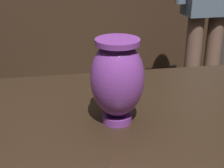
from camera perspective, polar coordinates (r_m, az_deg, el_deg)
back_display_shelf at (r=3.15m, az=-7.18°, el=8.94°), size 2.60×0.40×0.99m
vase_centerpiece at (r=0.87m, az=0.92°, el=0.97°), size 0.15×0.15×0.24m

